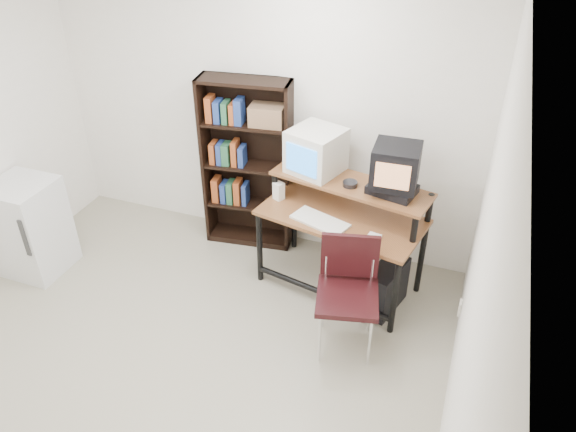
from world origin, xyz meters
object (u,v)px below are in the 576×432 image
(crt_monitor, at_px, (316,151))
(crt_tv, at_px, (396,166))
(school_chair, at_px, (348,283))
(mini_fridge, at_px, (30,227))
(bookshelf, at_px, (248,162))
(pc_tower, at_px, (386,287))
(computer_desk, at_px, (343,217))

(crt_monitor, height_order, crt_tv, crt_tv)
(school_chair, xyz_separation_m, mini_fridge, (-2.89, -0.09, -0.12))
(bookshelf, relative_size, mini_fridge, 1.86)
(crt_monitor, distance_m, pc_tower, 1.27)
(pc_tower, bearing_deg, computer_desk, 175.56)
(crt_monitor, relative_size, bookshelf, 0.31)
(crt_tv, height_order, mini_fridge, crt_tv)
(computer_desk, height_order, crt_monitor, crt_monitor)
(crt_tv, bearing_deg, bookshelf, 164.45)
(crt_monitor, xyz_separation_m, crt_tv, (0.69, -0.13, 0.06))
(school_chair, height_order, mini_fridge, school_chair)
(crt_monitor, relative_size, school_chair, 0.56)
(crt_tv, xyz_separation_m, mini_fridge, (-3.04, -0.80, -0.77))
(bookshelf, xyz_separation_m, mini_fridge, (-1.64, -1.11, -0.41))
(bookshelf, distance_m, mini_fridge, 2.03)
(mini_fridge, bearing_deg, school_chair, 2.10)
(crt_monitor, distance_m, crt_tv, 0.70)
(crt_tv, xyz_separation_m, bookshelf, (-1.40, 0.31, -0.37))
(pc_tower, xyz_separation_m, mini_fridge, (-3.11, -0.56, 0.23))
(computer_desk, relative_size, crt_monitor, 2.86)
(bookshelf, height_order, mini_fridge, bookshelf)
(school_chair, relative_size, bookshelf, 0.55)
(school_chair, height_order, bookshelf, bookshelf)
(mini_fridge, bearing_deg, bookshelf, 34.52)
(pc_tower, height_order, mini_fridge, mini_fridge)
(crt_monitor, xyz_separation_m, pc_tower, (0.76, -0.37, -0.95))
(computer_desk, bearing_deg, crt_monitor, 157.96)
(school_chair, bearing_deg, crt_monitor, 109.32)
(computer_desk, bearing_deg, crt_tv, 22.62)
(crt_tv, bearing_deg, pc_tower, -75.66)
(school_chair, relative_size, mini_fridge, 1.03)
(crt_monitor, bearing_deg, school_chair, -39.43)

